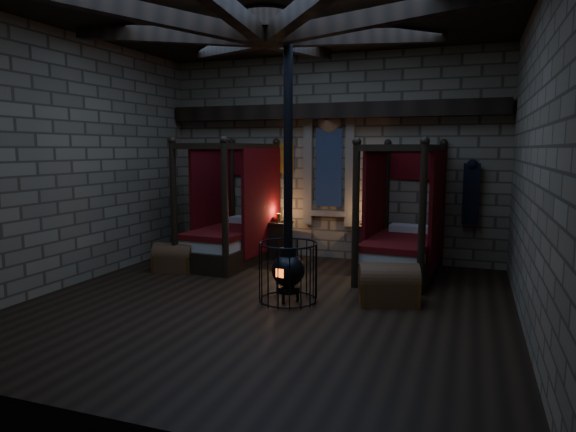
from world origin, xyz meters
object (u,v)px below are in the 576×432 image
(bed_right, at_px, (402,243))
(stove, at_px, (288,264))
(trunk_left, at_px, (175,258))
(bed_left, at_px, (232,233))
(trunk_right, at_px, (389,285))

(bed_right, distance_m, stove, 2.66)
(bed_right, relative_size, trunk_left, 2.91)
(bed_left, bearing_deg, trunk_left, -117.56)
(bed_right, height_order, trunk_right, bed_right)
(trunk_left, height_order, stove, stove)
(bed_left, xyz_separation_m, trunk_right, (3.45, -1.80, -0.31))
(bed_left, xyz_separation_m, trunk_left, (-0.66, -1.10, -0.35))
(bed_right, bearing_deg, trunk_right, -84.07)
(trunk_left, relative_size, trunk_right, 0.84)
(bed_left, height_order, trunk_right, bed_left)
(bed_left, bearing_deg, trunk_right, -23.87)
(bed_right, relative_size, stove, 0.58)
(trunk_left, distance_m, trunk_right, 4.18)
(bed_left, height_order, stove, stove)
(stove, bearing_deg, trunk_left, 168.37)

